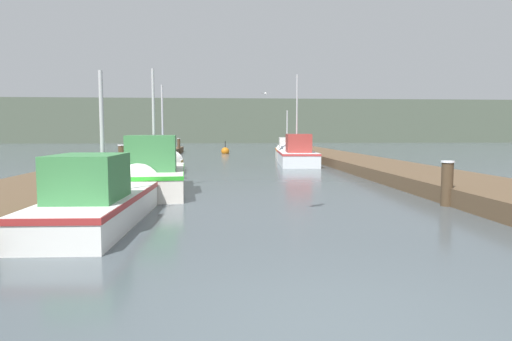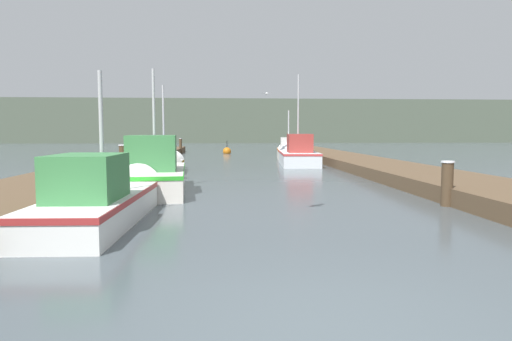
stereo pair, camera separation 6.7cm
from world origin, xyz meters
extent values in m
plane|color=#424C51|center=(0.00, 0.00, 0.00)|extent=(200.00, 200.00, 0.00)
cube|color=brown|center=(-5.67, 16.00, 0.21)|extent=(2.87, 40.00, 0.42)
cube|color=brown|center=(5.67, 16.00, 0.21)|extent=(2.87, 40.00, 0.42)
cube|color=#4C5647|center=(0.00, 70.73, 3.24)|extent=(120.00, 16.00, 6.48)
cube|color=silver|center=(-3.30, 4.89, 0.28)|extent=(1.54, 4.52, 0.55)
cube|color=maroon|center=(-3.30, 4.89, 0.49)|extent=(1.57, 4.55, 0.10)
cone|color=silver|center=(-3.21, 7.61, 0.28)|extent=(1.35, 1.03, 1.31)
cube|color=#387A42|center=(-3.32, 4.33, 0.95)|extent=(1.16, 1.56, 0.79)
cylinder|color=#B2B2B7|center=(-3.29, 5.22, 1.72)|extent=(0.08, 0.08, 2.33)
cube|color=silver|center=(-2.95, 9.49, 0.34)|extent=(2.05, 4.84, 0.67)
cube|color=green|center=(-2.95, 9.49, 0.61)|extent=(2.08, 4.87, 0.10)
cone|color=silver|center=(-3.18, 12.36, 0.34)|extent=(1.68, 1.15, 1.60)
cube|color=#387A42|center=(-2.91, 8.91, 1.15)|extent=(1.41, 1.70, 0.95)
cylinder|color=#B2B2B7|center=(-2.98, 9.85, 2.11)|extent=(0.08, 0.08, 2.87)
cube|color=silver|center=(-3.41, 15.02, 0.23)|extent=(1.33, 4.08, 0.47)
cube|color=#99690C|center=(-3.41, 15.02, 0.41)|extent=(1.36, 4.11, 0.10)
cone|color=silver|center=(-3.41, 17.55, 0.23)|extent=(1.26, 0.98, 1.26)
cube|color=#2D6699|center=(-3.41, 14.51, 0.87)|extent=(0.88, 1.23, 0.81)
cylinder|color=#B2B2B7|center=(-3.41, 15.33, 2.04)|extent=(0.08, 0.08, 3.15)
cube|color=silver|center=(2.89, 19.43, 0.35)|extent=(2.11, 4.72, 0.69)
cube|color=#C53A3A|center=(2.89, 19.43, 0.63)|extent=(2.14, 4.75, 0.10)
cone|color=silver|center=(3.09, 22.20, 0.35)|extent=(1.76, 1.07, 1.70)
cube|color=#99332D|center=(2.85, 18.86, 1.15)|extent=(1.30, 1.79, 0.91)
cylinder|color=#B2B2B7|center=(2.91, 19.77, 2.67)|extent=(0.08, 0.08, 3.95)
cube|color=silver|center=(3.19, 25.03, 0.31)|extent=(1.79, 4.44, 0.63)
cube|color=#D65E1A|center=(3.19, 25.03, 0.57)|extent=(1.83, 4.47, 0.10)
cone|color=silver|center=(3.44, 27.68, 0.31)|extent=(1.41, 1.10, 1.32)
cube|color=silver|center=(3.14, 24.49, 0.99)|extent=(1.19, 1.68, 0.72)
cylinder|color=#B2B2B7|center=(3.22, 25.36, 1.84)|extent=(0.08, 0.08, 2.44)
cylinder|color=#473523|center=(4.21, 6.42, 0.51)|extent=(0.27, 0.27, 1.01)
cylinder|color=silver|center=(4.21, 6.42, 1.03)|extent=(0.31, 0.31, 0.04)
cylinder|color=#473523|center=(-4.36, 11.87, 0.63)|extent=(0.21, 0.21, 1.25)
cylinder|color=silver|center=(-4.36, 11.87, 1.27)|extent=(0.24, 0.24, 0.04)
cylinder|color=#473523|center=(-4.25, 31.73, 0.58)|extent=(0.21, 0.21, 1.16)
cylinder|color=silver|center=(-4.25, 31.73, 1.18)|extent=(0.25, 0.25, 0.04)
sphere|color=#BF6513|center=(-0.68, 31.78, 0.17)|extent=(0.63, 0.63, 0.63)
cylinder|color=black|center=(-0.68, 31.78, 0.74)|extent=(0.06, 0.06, 0.50)
ellipsoid|color=white|center=(1.37, 20.75, 3.74)|extent=(0.16, 0.29, 0.12)
cube|color=gray|center=(1.23, 20.73, 3.76)|extent=(0.28, 0.14, 0.07)
cube|color=gray|center=(1.51, 20.76, 3.76)|extent=(0.28, 0.14, 0.07)
camera|label=1|loc=(-1.03, -3.72, 1.74)|focal=32.00mm
camera|label=2|loc=(-0.96, -3.72, 1.74)|focal=32.00mm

